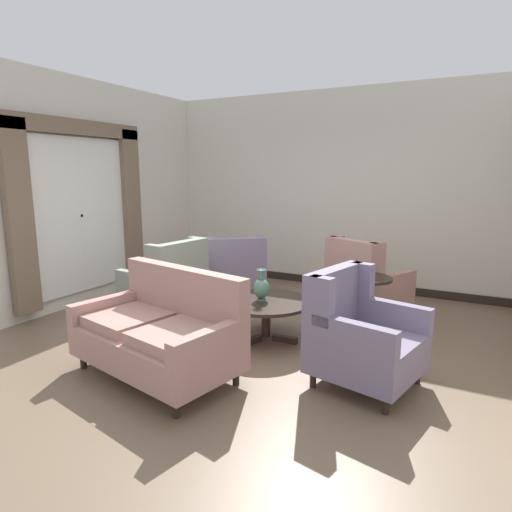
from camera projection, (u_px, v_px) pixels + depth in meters
name	position (u px, v px, depth m)	size (l,w,h in m)	color
ground	(236.00, 347.00, 4.62)	(8.34, 8.34, 0.00)	brown
wall_back	(329.00, 190.00, 6.92)	(5.65, 0.08, 3.07)	silver
wall_left	(103.00, 192.00, 6.35)	(0.08, 4.17, 3.07)	silver
baseboard_back	(325.00, 281.00, 7.15)	(5.49, 0.03, 0.12)	black
window_with_curtains	(81.00, 204.00, 5.91)	(0.12, 2.17, 2.36)	silver
coffee_table	(266.00, 307.00, 4.75)	(0.98, 0.98, 0.45)	black
porcelain_vase	(261.00, 288.00, 4.71)	(0.18, 0.18, 0.35)	#4C7A66
settee	(160.00, 333.00, 3.93)	(1.67, 1.13, 0.95)	tan
armchair_near_window	(365.00, 285.00, 5.48)	(1.06, 1.12, 1.03)	tan
armchair_beside_settee	(235.00, 273.00, 6.18)	(1.14, 1.15, 0.95)	slate
armchair_near_sideboard	(360.00, 336.00, 3.76)	(0.98, 0.97, 0.99)	slate
armchair_back_corner	(168.00, 287.00, 5.36)	(0.90, 0.90, 1.02)	gray
side_table	(366.00, 301.00, 4.83)	(0.54, 0.54, 0.69)	black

